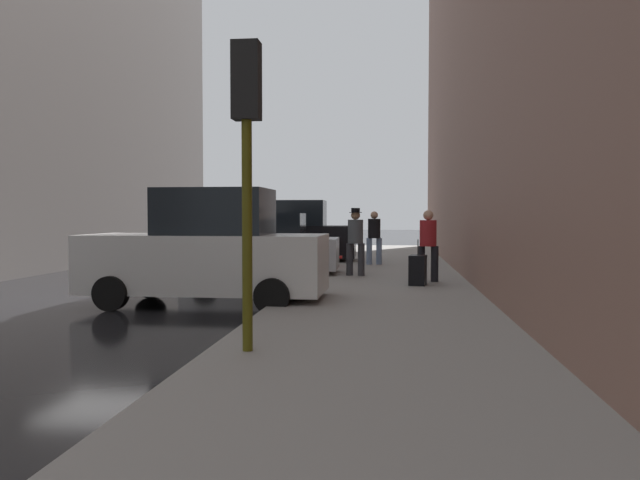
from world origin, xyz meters
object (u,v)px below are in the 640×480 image
object	(u,v)px
pedestrian_in_jeans	(374,235)
parked_white_van	(208,252)
rolling_suitcase	(418,270)
parked_black_suv	(291,235)
traffic_light	(247,128)
parked_silver_sedan	(264,247)
pedestrian_in_red_jacket	(428,242)
pedestrian_with_beanie	(355,238)
fire_hydrant	(335,256)

from	to	relation	value
pedestrian_in_jeans	parked_white_van	bearing A→B (deg)	-109.30
pedestrian_in_jeans	rolling_suitcase	bearing A→B (deg)	-78.64
parked_white_van	parked_black_suv	bearing A→B (deg)	90.00
traffic_light	rolling_suitcase	distance (m)	7.87
rolling_suitcase	parked_silver_sedan	bearing A→B (deg)	147.85
pedestrian_in_red_jacket	pedestrian_with_beanie	world-z (taller)	pedestrian_with_beanie
parked_black_suv	rolling_suitcase	size ratio (longest dim) A/B	4.46
pedestrian_in_jeans	parked_silver_sedan	bearing A→B (deg)	-132.72
parked_black_suv	traffic_light	bearing A→B (deg)	-82.72
traffic_light	pedestrian_in_jeans	distance (m)	13.13
parked_white_van	pedestrian_with_beanie	xyz separation A→B (m)	(2.58, 4.67, 0.10)
parked_white_van	fire_hydrant	size ratio (longest dim) A/B	6.56
parked_silver_sedan	rolling_suitcase	world-z (taller)	parked_silver_sedan
parked_silver_sedan	fire_hydrant	distance (m)	2.78
parked_white_van	pedestrian_in_red_jacket	size ratio (longest dim) A/B	2.70
traffic_light	pedestrian_with_beanie	distance (m)	9.37
rolling_suitcase	pedestrian_in_red_jacket	bearing A→B (deg)	70.56
rolling_suitcase	pedestrian_with_beanie	bearing A→B (deg)	127.43
rolling_suitcase	parked_black_suv	bearing A→B (deg)	119.35
pedestrian_in_jeans	rolling_suitcase	size ratio (longest dim) A/B	1.64
parked_white_van	fire_hydrant	bearing A→B (deg)	76.16
parked_black_suv	rolling_suitcase	distance (m)	8.42
parked_silver_sedan	pedestrian_in_red_jacket	size ratio (longest dim) A/B	2.49
pedestrian_with_beanie	rolling_suitcase	bearing A→B (deg)	-52.57
fire_hydrant	pedestrian_in_jeans	distance (m)	1.72
fire_hydrant	traffic_light	distance (m)	12.07
fire_hydrant	rolling_suitcase	bearing A→B (deg)	-63.63
parked_black_suv	rolling_suitcase	world-z (taller)	parked_black_suv
parked_black_suv	fire_hydrant	world-z (taller)	parked_black_suv
parked_silver_sedan	traffic_light	world-z (taller)	traffic_light
parked_silver_sedan	parked_black_suv	world-z (taller)	parked_black_suv
fire_hydrant	parked_white_van	bearing A→B (deg)	-103.84
parked_silver_sedan	pedestrian_in_red_jacket	xyz separation A→B (m)	(4.39, -1.82, 0.26)
fire_hydrant	parked_silver_sedan	bearing A→B (deg)	-130.90
traffic_light	parked_silver_sedan	bearing A→B (deg)	100.74
pedestrian_with_beanie	parked_silver_sedan	bearing A→B (deg)	167.46
parked_white_van	parked_silver_sedan	distance (m)	5.24
pedestrian_with_beanie	pedestrian_in_jeans	size ratio (longest dim) A/B	1.04
pedestrian_in_red_jacket	pedestrian_with_beanie	distance (m)	2.20
parked_white_van	rolling_suitcase	size ratio (longest dim) A/B	4.44
pedestrian_in_red_jacket	pedestrian_in_jeans	world-z (taller)	same
fire_hydrant	rolling_suitcase	distance (m)	5.21
fire_hydrant	pedestrian_with_beanie	xyz separation A→B (m)	(0.77, -2.66, 0.64)
pedestrian_in_red_jacket	rolling_suitcase	world-z (taller)	pedestrian_in_red_jacket
traffic_light	rolling_suitcase	xyz separation A→B (m)	(2.27, 7.19, -2.27)
pedestrian_in_red_jacket	parked_black_suv	bearing A→B (deg)	123.78
parked_black_suv	pedestrian_in_jeans	world-z (taller)	parked_black_suv
parked_silver_sedan	fire_hydrant	bearing A→B (deg)	49.10
parked_black_suv	pedestrian_in_red_jacket	distance (m)	7.89
parked_white_van	parked_silver_sedan	size ratio (longest dim) A/B	1.08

